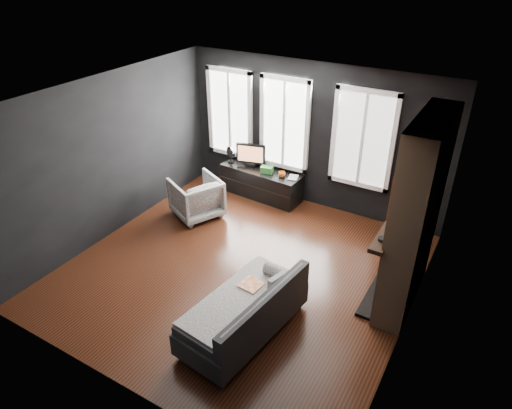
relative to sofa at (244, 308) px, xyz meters
The scene contains 18 objects.
floor 1.35m from the sofa, 123.92° to the left, with size 5.00×5.00×0.00m, color black.
ceiling 2.65m from the sofa, 123.92° to the left, with size 5.00×5.00×0.00m, color white.
wall_back 3.77m from the sofa, 101.39° to the left, with size 5.00×0.02×2.70m, color black.
wall_left 3.53m from the sofa, 161.63° to the left, with size 0.02×5.00×2.70m, color black.
wall_right 2.29m from the sofa, 30.97° to the left, with size 0.02×5.00×2.70m, color black.
windows 4.22m from the sofa, 108.33° to the left, with size 4.00×0.16×1.76m, color white, non-canonical shape.
fireplace 2.49m from the sofa, 46.54° to the left, with size 0.70×1.62×2.70m, color #93724C, non-canonical shape.
sofa is the anchor object (origin of this frame).
stripe_pillow 0.53m from the sofa, 59.52° to the left, with size 0.07×0.31×0.31m, color gray.
armchair 3.07m from the sofa, 137.99° to the left, with size 0.80×0.75×0.82m, color silver.
media_console 3.69m from the sofa, 116.25° to the left, with size 1.65×0.52×0.57m, color black, non-canonical shape.
monitor 3.89m from the sofa, 119.47° to the left, with size 0.59×0.13×0.53m, color black, non-canonical shape.
desk_fan 4.08m from the sofa, 125.18° to the left, with size 0.25×0.25×0.35m, color #A1A1A1, non-canonical shape.
mug 3.45m from the sofa, 109.45° to the left, with size 0.13×0.10×0.13m, color orange.
book 3.46m from the sofa, 107.32° to the left, with size 0.17×0.02×0.24m, color #B7A691.
storage_box 3.59m from the sofa, 114.43° to the left, with size 0.23×0.15×0.13m, color #2C6F2A.
mantel_vase 2.67m from the sofa, 57.86° to the left, with size 0.20×0.20×0.20m, color gold.
mantel_clock 1.94m from the sofa, 40.05° to the left, with size 0.11×0.11×0.04m, color black.
Camera 1 is at (3.04, -4.75, 4.42)m, focal length 32.00 mm.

